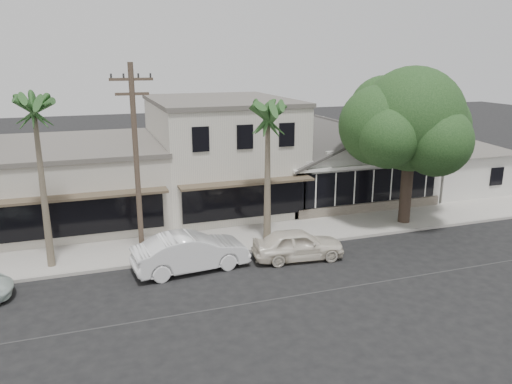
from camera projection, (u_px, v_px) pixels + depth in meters
name	position (u px, v px, depth m)	size (l,w,h in m)	color
ground	(375.00, 283.00, 20.99)	(140.00, 140.00, 0.00)	black
sidewalk_north	(160.00, 248.00, 24.61)	(90.00, 3.50, 0.15)	#9E9991
corner_shop	(341.00, 159.00, 33.25)	(10.40, 8.60, 5.10)	silver
side_cottage	(450.00, 170.00, 35.24)	(6.00, 6.00, 3.00)	silver
row_building_near	(221.00, 154.00, 31.51)	(8.00, 10.00, 6.50)	beige
row_building_midnear	(72.00, 183.00, 28.98)	(10.00, 10.00, 4.20)	beige
utility_pole	(136.00, 162.00, 21.65)	(1.80, 0.24, 9.00)	brown
car_0	(298.00, 244.00, 23.32)	(1.72, 4.27, 1.45)	white
car_1	(191.00, 252.00, 22.11)	(1.78, 5.11, 1.68)	white
shade_tree	(408.00, 122.00, 27.11)	(7.91, 7.16, 8.78)	#403027
palm_east	(268.00, 116.00, 23.85)	(2.86, 2.86, 7.61)	#726651
palm_mid	(34.00, 112.00, 20.59)	(3.02, 3.02, 8.13)	#726651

